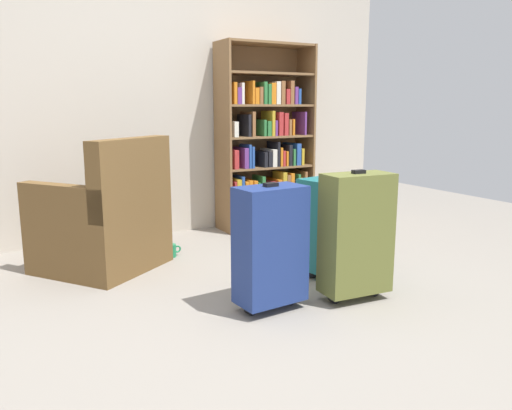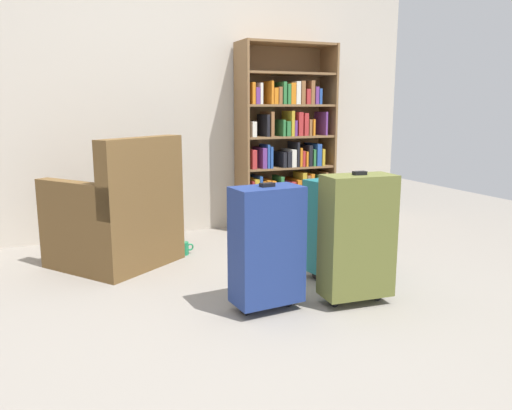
% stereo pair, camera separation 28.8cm
% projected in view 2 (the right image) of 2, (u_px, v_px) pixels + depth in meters
% --- Properties ---
extents(ground_plane, '(8.15, 8.15, 0.00)m').
position_uv_depth(ground_plane, '(262.00, 318.00, 2.69)').
color(ground_plane, gray).
extents(back_wall, '(4.66, 0.10, 2.60)m').
position_uv_depth(back_wall, '(166.00, 82.00, 4.31)').
color(back_wall, beige).
rests_on(back_wall, ground).
extents(bookshelf, '(0.87, 0.33, 1.64)m').
position_uv_depth(bookshelf, '(285.00, 140.00, 4.59)').
color(bookshelf, brown).
rests_on(bookshelf, ground).
extents(armchair, '(0.98, 0.98, 0.90)m').
position_uv_depth(armchair, '(118.00, 220.00, 3.57)').
color(armchair, brown).
rests_on(armchair, ground).
extents(mug, '(0.12, 0.08, 0.10)m').
position_uv_depth(mug, '(184.00, 248.00, 3.83)').
color(mug, '#1E7F4C').
rests_on(mug, ground).
extents(storage_box, '(0.46, 0.30, 0.24)m').
position_uv_depth(storage_box, '(307.00, 223.00, 4.32)').
color(storage_box, black).
rests_on(storage_box, ground).
extents(suitcase_navy_blue, '(0.39, 0.24, 0.70)m').
position_uv_depth(suitcase_navy_blue, '(267.00, 245.00, 2.73)').
color(suitcase_navy_blue, navy).
rests_on(suitcase_navy_blue, ground).
extents(suitcase_teal, '(0.38, 0.28, 0.66)m').
position_uv_depth(suitcase_teal, '(333.00, 225.00, 3.29)').
color(suitcase_teal, '#19666B').
rests_on(suitcase_teal, ground).
extents(suitcase_olive, '(0.41, 0.23, 0.75)m').
position_uv_depth(suitcase_olive, '(357.00, 236.00, 2.83)').
color(suitcase_olive, brown).
rests_on(suitcase_olive, ground).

